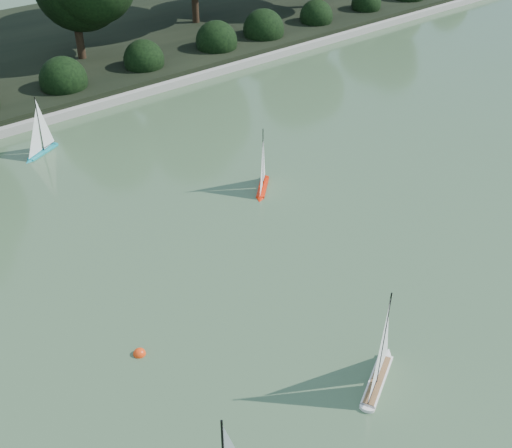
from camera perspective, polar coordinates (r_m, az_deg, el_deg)
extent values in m
plane|color=#3B5633|center=(8.96, 13.06, -8.41)|extent=(80.00, 80.00, 0.00)
cube|color=gray|center=(15.07, -14.37, 10.19)|extent=(40.00, 0.35, 0.18)
cube|color=black|center=(18.55, -20.17, 13.87)|extent=(40.00, 8.00, 0.30)
cylinder|color=black|center=(17.33, -15.33, 15.08)|extent=(0.20, 0.20, 1.26)
cylinder|color=black|center=(19.71, -5.44, 19.01)|extent=(0.20, 0.20, 1.73)
sphere|color=black|center=(15.71, -16.08, 12.33)|extent=(1.10, 1.10, 1.10)
sphere|color=black|center=(16.53, -9.71, 14.22)|extent=(1.10, 1.10, 1.10)
sphere|color=black|center=(17.54, -3.91, 15.77)|extent=(1.10, 1.10, 1.10)
sphere|color=black|center=(18.71, 1.28, 17.01)|extent=(1.10, 1.10, 1.10)
sphere|color=black|center=(20.02, 5.88, 17.99)|extent=(1.10, 1.10, 1.10)
sphere|color=black|center=(21.43, 9.93, 18.75)|extent=(1.10, 1.10, 1.10)
cube|color=white|center=(8.08, 10.72, -13.43)|extent=(0.88, 0.57, 0.09)
cone|color=white|center=(8.44, 11.63, -10.98)|extent=(0.24, 0.24, 0.18)
cylinder|color=white|center=(7.78, 9.86, -15.71)|extent=(0.15, 0.15, 0.09)
cube|color=olive|center=(8.04, 10.76, -13.19)|extent=(0.80, 0.50, 0.01)
cylinder|color=black|center=(7.52, 11.23, -9.81)|extent=(0.02, 0.02, 1.40)
cylinder|color=black|center=(7.84, 10.34, -14.16)|extent=(0.38, 0.20, 0.01)
cube|color=red|center=(11.54, 0.60, 3.37)|extent=(0.62, 0.60, 0.07)
cone|color=red|center=(11.18, 0.33, 2.29)|extent=(0.20, 0.20, 0.14)
cylinder|color=red|center=(11.85, 0.82, 4.25)|extent=(0.12, 0.12, 0.07)
cylinder|color=black|center=(11.28, 0.64, 6.06)|extent=(0.02, 0.02, 1.12)
cylinder|color=black|center=(11.67, 0.72, 4.19)|extent=(0.25, 0.24, 0.01)
cube|color=teal|center=(13.41, -18.43, 6.17)|extent=(0.72, 0.46, 0.07)
cone|color=teal|center=(13.14, -19.61, 5.35)|extent=(0.20, 0.20, 0.15)
cylinder|color=teal|center=(13.65, -17.45, 6.85)|extent=(0.12, 0.12, 0.07)
cylinder|color=black|center=(13.18, -18.80, 8.56)|extent=(0.02, 0.02, 1.14)
cylinder|color=black|center=(13.50, -17.96, 6.85)|extent=(0.31, 0.16, 0.01)
sphere|color=#FF3B0D|center=(8.43, -10.31, -11.30)|extent=(0.16, 0.16, 0.16)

